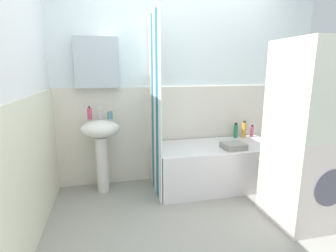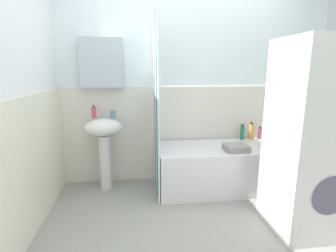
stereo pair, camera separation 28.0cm
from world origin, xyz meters
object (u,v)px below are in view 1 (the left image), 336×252
Objects in this scene: bathtub at (215,165)px; lotion_bottle at (236,131)px; body_wash_bottle at (252,131)px; toothbrush_cup at (110,115)px; shampoo_bottle at (244,129)px; soap_dispenser at (90,113)px; sink at (101,140)px; washer_dryer_stack at (310,135)px; towel_folded at (234,146)px.

bathtub is 0.59m from lotion_bottle.
lotion_bottle is (-0.24, 0.00, 0.02)m from body_wash_bottle.
toothbrush_cup is 1.76m from shampoo_bottle.
soap_dispenser is at bearing -179.10° from shampoo_bottle.
body_wash_bottle reaches higher than bathtub.
soap_dispenser reaches higher than shampoo_bottle.
sink is at bearing 173.51° from bathtub.
washer_dryer_stack is at bearing -83.76° from lotion_bottle.
sink is at bearing 167.36° from towel_folded.
bathtub is 6.49× the size of shampoo_bottle.
shampoo_bottle is at bearing 27.45° from bathtub.
soap_dispenser is 0.61× the size of towel_folded.
shampoo_bottle is 1.15m from washer_dryer_stack.
towel_folded is at bearing -137.80° from body_wash_bottle.
body_wash_bottle is (1.98, 0.12, -0.03)m from sink.
toothbrush_cup is at bearing 17.75° from sink.
towel_folded is (1.59, -0.41, -0.37)m from soap_dispenser.
soap_dispenser is 0.76× the size of lotion_bottle.
washer_dryer_stack is at bearing -89.51° from shampoo_bottle.
toothbrush_cup is (0.11, 0.04, 0.27)m from sink.
washer_dryer_stack reaches higher than body_wash_bottle.
toothbrush_cup is 0.35× the size of towel_folded.
washer_dryer_stack reaches higher than shampoo_bottle.
lotion_bottle is at bearing 60.51° from towel_folded.
toothbrush_cup is 0.06× the size of bathtub.
toothbrush_cup is 1.89m from body_wash_bottle.
soap_dispenser reaches higher than bathtub.
shampoo_bottle is at bearing -4.71° from lotion_bottle.
toothbrush_cup reaches higher than shampoo_bottle.
sink is at bearing -176.66° from body_wash_bottle.
lotion_bottle is 1.17m from washer_dryer_stack.
sink is at bearing -162.25° from toothbrush_cup.
soap_dispenser is 1.62m from bathtub.
toothbrush_cup reaches higher than bathtub.
towel_folded is at bearing 118.76° from washer_dryer_stack.
lotion_bottle is 0.80× the size of towel_folded.
bathtub is at bearing 126.92° from towel_folded.
shampoo_bottle is at bearing 3.38° from sink.
towel_folded is 0.84m from washer_dryer_stack.
bathtub is 5.84× the size of towel_folded.
towel_folded is (1.37, -0.37, -0.35)m from toothbrush_cup.
bathtub is at bearing -145.09° from lotion_bottle.
toothbrush_cup is 1.40m from bathtub.
washer_dryer_stack reaches higher than bathtub.
washer_dryer_stack is at bearing -59.44° from bathtub.
lotion_bottle is at bearing 179.14° from body_wash_bottle.
body_wash_bottle is 0.65× the size of towel_folded.
bathtub is 1.16m from washer_dryer_stack.
shampoo_bottle is at bearing 0.90° from soap_dispenser.
soap_dispenser is at bearing 169.36° from toothbrush_cup.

